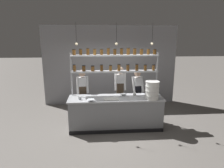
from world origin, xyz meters
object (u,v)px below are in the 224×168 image
(serving_cup_by_board, at_px, (80,98))
(serving_cup_front, at_px, (135,94))
(prep_bowl_center_front, at_px, (91,100))
(chef_center, at_px, (120,89))
(chef_left, at_px, (83,92))
(spice_shelf_unit, at_px, (115,64))
(cutting_board, at_px, (111,99))
(chef_right, at_px, (137,91))
(prep_bowl_near_left, at_px, (123,95))
(container_stack, at_px, (152,90))

(serving_cup_by_board, bearing_deg, serving_cup_front, 10.07)
(prep_bowl_center_front, distance_m, serving_cup_front, 1.33)
(chef_center, bearing_deg, chef_left, -170.28)
(spice_shelf_unit, relative_size, cutting_board, 6.36)
(chef_right, relative_size, serving_cup_front, 17.92)
(chef_right, bearing_deg, chef_center, 152.72)
(prep_bowl_near_left, bearing_deg, cutting_board, -139.30)
(container_stack, height_order, serving_cup_front, container_stack)
(chef_right, height_order, serving_cup_front, chef_right)
(chef_right, relative_size, container_stack, 3.15)
(chef_right, height_order, serving_cup_by_board, chef_right)
(chef_right, relative_size, serving_cup_by_board, 19.46)
(chef_center, height_order, prep_bowl_center_front, chef_center)
(chef_center, relative_size, container_stack, 3.31)
(chef_left, xyz_separation_m, chef_right, (1.71, 0.01, -0.02))
(container_stack, height_order, prep_bowl_center_front, container_stack)
(chef_right, distance_m, cutting_board, 1.20)
(cutting_board, distance_m, serving_cup_by_board, 0.86)
(spice_shelf_unit, height_order, cutting_board, spice_shelf_unit)
(spice_shelf_unit, xyz_separation_m, serving_cup_front, (0.57, -0.18, -0.85))
(serving_cup_front, bearing_deg, chef_left, 162.32)
(chef_right, bearing_deg, chef_left, 169.97)
(prep_bowl_near_left, bearing_deg, chef_right, 44.54)
(chef_right, bearing_deg, prep_bowl_center_front, -157.09)
(chef_center, distance_m, serving_cup_front, 0.74)
(prep_bowl_center_front, bearing_deg, serving_cup_by_board, 151.47)
(chef_right, height_order, prep_bowl_center_front, chef_right)
(chef_left, relative_size, cutting_board, 4.02)
(chef_center, relative_size, chef_right, 1.05)
(chef_left, distance_m, chef_center, 1.19)
(chef_left, height_order, chef_center, chef_center)
(cutting_board, relative_size, prep_bowl_center_front, 1.93)
(chef_left, height_order, prep_bowl_near_left, chef_left)
(spice_shelf_unit, xyz_separation_m, prep_bowl_center_front, (-0.69, -0.63, -0.87))
(chef_left, distance_m, container_stack, 2.14)
(spice_shelf_unit, distance_m, prep_bowl_near_left, 0.92)
(serving_cup_front, bearing_deg, container_stack, -42.69)
(container_stack, bearing_deg, chef_left, 156.00)
(prep_bowl_near_left, bearing_deg, spice_shelf_unit, 142.50)
(serving_cup_front, bearing_deg, serving_cup_by_board, -169.93)
(chef_left, xyz_separation_m, cutting_board, (0.83, -0.81, 0.01))
(cutting_board, bearing_deg, prep_bowl_near_left, 40.70)
(cutting_board, bearing_deg, chef_right, 42.96)
(prep_bowl_center_front, xyz_separation_m, serving_cup_front, (1.26, 0.44, 0.02))
(prep_bowl_near_left, bearing_deg, serving_cup_front, -0.04)
(spice_shelf_unit, relative_size, chef_center, 1.53)
(chef_center, bearing_deg, prep_bowl_center_front, -127.95)
(container_stack, bearing_deg, chef_center, 126.25)
(spice_shelf_unit, distance_m, prep_bowl_center_front, 1.27)
(chef_center, relative_size, serving_cup_front, 18.81)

